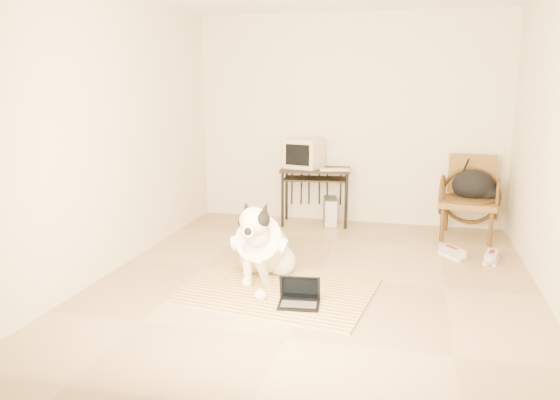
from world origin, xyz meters
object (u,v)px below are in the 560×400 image
(laptop, at_px, (299,298))
(pc_tower, at_px, (330,211))
(dog, at_px, (263,246))
(backpack, at_px, (475,186))
(computer_desk, at_px, (315,177))
(rattan_chair, at_px, (469,197))
(crt_monitor, at_px, (304,153))

(laptop, relative_size, pc_tower, 0.91)
(dog, height_order, backpack, dog)
(computer_desk, bearing_deg, rattan_chair, -4.52)
(dog, bearing_deg, backpack, 44.64)
(dog, relative_size, laptop, 3.16)
(laptop, relative_size, rattan_chair, 0.37)
(dog, relative_size, pc_tower, 2.87)
(pc_tower, bearing_deg, rattan_chair, -6.12)
(pc_tower, height_order, backpack, backpack)
(laptop, bearing_deg, computer_desk, 97.51)
(dog, distance_m, rattan_chair, 2.85)
(dog, distance_m, laptop, 0.74)
(laptop, height_order, rattan_chair, rattan_chair)
(computer_desk, distance_m, rattan_chair, 1.91)
(dog, bearing_deg, pc_tower, 82.20)
(laptop, relative_size, crt_monitor, 0.71)
(pc_tower, bearing_deg, crt_monitor, 177.38)
(crt_monitor, xyz_separation_m, backpack, (2.11, -0.19, -0.31))
(crt_monitor, xyz_separation_m, rattan_chair, (2.05, -0.20, -0.44))
(laptop, xyz_separation_m, computer_desk, (-0.36, 2.70, 0.56))
(crt_monitor, bearing_deg, backpack, -5.05)
(laptop, distance_m, backpack, 3.07)
(laptop, xyz_separation_m, crt_monitor, (-0.51, 2.75, 0.85))
(backpack, bearing_deg, crt_monitor, 174.95)
(computer_desk, distance_m, crt_monitor, 0.34)
(dog, height_order, crt_monitor, crt_monitor)
(computer_desk, distance_m, backpack, 1.96)
(laptop, xyz_separation_m, backpack, (1.60, 2.56, 0.54))
(crt_monitor, height_order, backpack, crt_monitor)
(rattan_chair, relative_size, backpack, 1.82)
(dog, distance_m, computer_desk, 2.19)
(backpack, bearing_deg, dog, -135.36)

